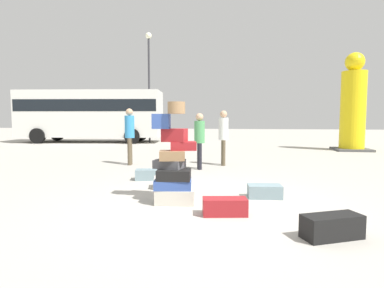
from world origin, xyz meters
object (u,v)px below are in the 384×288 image
(suitcase_slate_foreground_far, at_px, (152,175))
(parked_bus, at_px, (92,113))
(suitcase_slate_foreground_near, at_px, (265,191))
(suitcase_black_upright_blue, at_px, (332,226))
(person_bearded_onlooker, at_px, (130,131))
(suitcase_tower, at_px, (174,167))
(person_passerby_in_red, at_px, (223,133))
(lamp_post, at_px, (149,72))
(suitcase_maroon_right_side, at_px, (225,207))
(person_tourist_with_camera, at_px, (199,136))
(suitcase_cream_white_trunk, at_px, (171,182))
(yellow_dummy_statue, at_px, (353,107))

(suitcase_slate_foreground_far, distance_m, parked_bus, 13.26)
(suitcase_slate_foreground_near, height_order, suitcase_black_upright_blue, suitcase_black_upright_blue)
(person_bearded_onlooker, bearing_deg, suitcase_tower, 16.87)
(person_bearded_onlooker, distance_m, person_passerby_in_red, 2.94)
(suitcase_tower, relative_size, lamp_post, 0.27)
(suitcase_maroon_right_side, relative_size, person_tourist_with_camera, 0.41)
(suitcase_slate_foreground_near, distance_m, person_bearded_onlooker, 5.36)
(suitcase_tower, xyz_separation_m, parked_bus, (-7.95, 12.98, 1.21))
(suitcase_maroon_right_side, xyz_separation_m, person_passerby_in_red, (-0.27, 5.07, 0.88))
(suitcase_black_upright_blue, distance_m, person_passerby_in_red, 6.07)
(suitcase_slate_foreground_far, bearing_deg, person_tourist_with_camera, 49.82)
(suitcase_cream_white_trunk, xyz_separation_m, person_tourist_with_camera, (0.28, 2.51, 0.84))
(suitcase_black_upright_blue, height_order, lamp_post, lamp_post)
(suitcase_slate_foreground_near, height_order, person_tourist_with_camera, person_tourist_with_camera)
(suitcase_slate_foreground_far, bearing_deg, suitcase_slate_foreground_near, -39.80)
(suitcase_tower, distance_m, suitcase_cream_white_trunk, 1.23)
(suitcase_cream_white_trunk, bearing_deg, parked_bus, 109.96)
(lamp_post, bearing_deg, suitcase_slate_foreground_far, -73.48)
(person_passerby_in_red, relative_size, yellow_dummy_statue, 0.39)
(suitcase_slate_foreground_far, distance_m, yellow_dummy_statue, 10.91)
(suitcase_tower, bearing_deg, suitcase_slate_foreground_near, 18.39)
(parked_bus, height_order, lamp_post, lamp_post)
(suitcase_slate_foreground_far, distance_m, person_bearded_onlooker, 2.79)
(suitcase_slate_foreground_far, xyz_separation_m, suitcase_black_upright_blue, (3.17, -3.19, 0.02))
(suitcase_tower, xyz_separation_m, person_passerby_in_red, (0.63, 4.45, 0.39))
(suitcase_cream_white_trunk, xyz_separation_m, suitcase_slate_foreground_near, (1.87, -0.56, 0.00))
(suitcase_slate_foreground_near, height_order, parked_bus, parked_bus)
(suitcase_slate_foreground_far, bearing_deg, suitcase_cream_white_trunk, -61.95)
(suitcase_tower, relative_size, suitcase_slate_foreground_near, 2.86)
(person_tourist_with_camera, xyz_separation_m, parked_bus, (-7.94, 9.39, 0.88))
(suitcase_slate_foreground_far, xyz_separation_m, parked_bus, (-7.01, 11.12, 1.71))
(suitcase_maroon_right_side, height_order, yellow_dummy_statue, yellow_dummy_statue)
(person_tourist_with_camera, bearing_deg, suitcase_slate_foreground_far, -39.74)
(suitcase_cream_white_trunk, distance_m, person_passerby_in_red, 3.61)
(suitcase_cream_white_trunk, bearing_deg, suitcase_tower, -88.02)
(person_bearded_onlooker, height_order, person_passerby_in_red, person_bearded_onlooker)
(suitcase_slate_foreground_near, xyz_separation_m, suitcase_black_upright_blue, (0.65, -1.86, 0.03))
(suitcase_slate_foreground_near, relative_size, person_passerby_in_red, 0.36)
(person_bearded_onlooker, bearing_deg, person_tourist_with_camera, 64.96)
(suitcase_slate_foreground_near, bearing_deg, suitcase_slate_foreground_far, 147.49)
(suitcase_black_upright_blue, bearing_deg, person_tourist_with_camera, 90.64)
(person_bearded_onlooker, bearing_deg, suitcase_slate_foreground_near, 35.01)
(suitcase_cream_white_trunk, xyz_separation_m, yellow_dummy_statue, (6.51, 8.79, 1.86))
(suitcase_slate_foreground_near, xyz_separation_m, person_bearded_onlooker, (-3.87, 3.59, 0.94))
(suitcase_maroon_right_side, bearing_deg, suitcase_black_upright_blue, -37.92)
(suitcase_slate_foreground_far, height_order, parked_bus, parked_bus)
(suitcase_slate_foreground_near, xyz_separation_m, person_passerby_in_red, (-0.95, 3.93, 0.89))
(suitcase_tower, distance_m, suitcase_maroon_right_side, 1.20)
(suitcase_slate_foreground_near, relative_size, suitcase_black_upright_blue, 0.83)
(suitcase_tower, xyz_separation_m, yellow_dummy_statue, (6.23, 9.87, 1.35))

